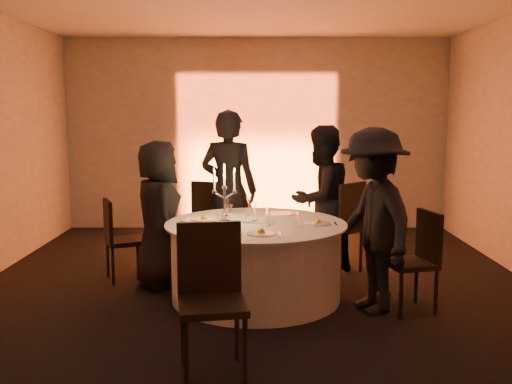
{
  "coord_description": "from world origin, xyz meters",
  "views": [
    {
      "loc": [
        0.02,
        -5.55,
        1.86
      ],
      "look_at": [
        0.0,
        0.2,
        1.05
      ],
      "focal_mm": 40.0,
      "sensor_mm": 36.0,
      "label": 1
    }
  ],
  "objects_px": {
    "chair_right": "(418,255)",
    "guest_right": "(372,221)",
    "guest_back_right": "(321,200)",
    "coffee_cup": "(183,223)",
    "chair_left": "(118,235)",
    "guest_back_left": "(229,190)",
    "chair_back_left": "(211,214)",
    "chair_front": "(211,289)",
    "candelabra": "(225,202)",
    "banquet_table": "(256,261)",
    "chair_back_right": "(343,222)",
    "guest_left": "(158,214)"
  },
  "relations": [
    {
      "from": "chair_right",
      "to": "guest_right",
      "type": "xyz_separation_m",
      "value": [
        -0.44,
        -0.02,
        0.33
      ]
    },
    {
      "from": "guest_back_right",
      "to": "coffee_cup",
      "type": "height_order",
      "value": "guest_back_right"
    },
    {
      "from": "chair_left",
      "to": "coffee_cup",
      "type": "xyz_separation_m",
      "value": [
        0.82,
        -0.78,
        0.29
      ]
    },
    {
      "from": "guest_back_right",
      "to": "chair_right",
      "type": "bearing_deg",
      "value": 82.57
    },
    {
      "from": "chair_left",
      "to": "guest_back_left",
      "type": "relative_size",
      "value": 0.48
    },
    {
      "from": "guest_back_right",
      "to": "chair_back_left",
      "type": "bearing_deg",
      "value": -68.63
    },
    {
      "from": "chair_left",
      "to": "chair_front",
      "type": "xyz_separation_m",
      "value": [
        1.21,
        -2.22,
        0.1
      ]
    },
    {
      "from": "chair_front",
      "to": "guest_back_left",
      "type": "distance_m",
      "value": 2.75
    },
    {
      "from": "candelabra",
      "to": "banquet_table",
      "type": "bearing_deg",
      "value": -3.03
    },
    {
      "from": "guest_back_left",
      "to": "chair_back_left",
      "type": "bearing_deg",
      "value": -48.73
    },
    {
      "from": "chair_front",
      "to": "coffee_cup",
      "type": "bearing_deg",
      "value": 95.0
    },
    {
      "from": "chair_back_left",
      "to": "coffee_cup",
      "type": "distance_m",
      "value": 1.87
    },
    {
      "from": "guest_back_right",
      "to": "candelabra",
      "type": "relative_size",
      "value": 2.88
    },
    {
      "from": "banquet_table",
      "to": "chair_back_right",
      "type": "distance_m",
      "value": 1.38
    },
    {
      "from": "chair_left",
      "to": "candelabra",
      "type": "height_order",
      "value": "candelabra"
    },
    {
      "from": "banquet_table",
      "to": "candelabra",
      "type": "relative_size",
      "value": 3.03
    },
    {
      "from": "chair_back_right",
      "to": "candelabra",
      "type": "bearing_deg",
      "value": -9.95
    },
    {
      "from": "chair_front",
      "to": "candelabra",
      "type": "distance_m",
      "value": 1.67
    },
    {
      "from": "chair_back_right",
      "to": "guest_right",
      "type": "relative_size",
      "value": 0.62
    },
    {
      "from": "chair_back_left",
      "to": "coffee_cup",
      "type": "xyz_separation_m",
      "value": [
        -0.12,
        -1.85,
        0.24
      ]
    },
    {
      "from": "chair_back_left",
      "to": "banquet_table",
      "type": "bearing_deg",
      "value": 126.97
    },
    {
      "from": "chair_back_left",
      "to": "chair_right",
      "type": "height_order",
      "value": "chair_back_left"
    },
    {
      "from": "banquet_table",
      "to": "coffee_cup",
      "type": "xyz_separation_m",
      "value": [
        -0.7,
        -0.18,
        0.42
      ]
    },
    {
      "from": "chair_left",
      "to": "chair_back_right",
      "type": "relative_size",
      "value": 0.85
    },
    {
      "from": "guest_left",
      "to": "guest_back_left",
      "type": "height_order",
      "value": "guest_back_left"
    },
    {
      "from": "guest_left",
      "to": "coffee_cup",
      "type": "xyz_separation_m",
      "value": [
        0.34,
        -0.59,
        0.02
      ]
    },
    {
      "from": "chair_front",
      "to": "guest_left",
      "type": "bearing_deg",
      "value": 99.68
    },
    {
      "from": "chair_right",
      "to": "guest_back_left",
      "type": "relative_size",
      "value": 0.5
    },
    {
      "from": "chair_back_left",
      "to": "guest_left",
      "type": "relative_size",
      "value": 0.63
    },
    {
      "from": "chair_right",
      "to": "coffee_cup",
      "type": "xyz_separation_m",
      "value": [
        -2.22,
        0.17,
        0.27
      ]
    },
    {
      "from": "chair_left",
      "to": "chair_right",
      "type": "xyz_separation_m",
      "value": [
        3.04,
        -0.95,
        0.02
      ]
    },
    {
      "from": "chair_front",
      "to": "candelabra",
      "type": "bearing_deg",
      "value": 79.79
    },
    {
      "from": "guest_back_left",
      "to": "candelabra",
      "type": "height_order",
      "value": "guest_back_left"
    },
    {
      "from": "chair_front",
      "to": "guest_back_right",
      "type": "distance_m",
      "value": 2.75
    },
    {
      "from": "chair_left",
      "to": "chair_back_left",
      "type": "bearing_deg",
      "value": -65.07
    },
    {
      "from": "chair_right",
      "to": "guest_left",
      "type": "distance_m",
      "value": 2.68
    },
    {
      "from": "guest_right",
      "to": "chair_front",
      "type": "bearing_deg",
      "value": -66.7
    },
    {
      "from": "chair_back_left",
      "to": "guest_back_left",
      "type": "height_order",
      "value": "guest_back_left"
    },
    {
      "from": "chair_back_right",
      "to": "guest_right",
      "type": "distance_m",
      "value": 1.3
    },
    {
      "from": "chair_front",
      "to": "guest_back_right",
      "type": "bearing_deg",
      "value": 57.23
    },
    {
      "from": "chair_left",
      "to": "chair_back_right",
      "type": "xyz_separation_m",
      "value": [
        2.53,
        0.3,
        0.1
      ]
    },
    {
      "from": "guest_back_left",
      "to": "chair_front",
      "type": "bearing_deg",
      "value": 106.41
    },
    {
      "from": "guest_right",
      "to": "chair_right",
      "type": "bearing_deg",
      "value": 73.67
    },
    {
      "from": "guest_back_left",
      "to": "guest_left",
      "type": "bearing_deg",
      "value": 60.78
    },
    {
      "from": "chair_right",
      "to": "guest_back_right",
      "type": "bearing_deg",
      "value": -162.61
    },
    {
      "from": "coffee_cup",
      "to": "guest_right",
      "type": "bearing_deg",
      "value": -5.88
    },
    {
      "from": "chair_back_left",
      "to": "chair_back_right",
      "type": "xyz_separation_m",
      "value": [
        1.59,
        -0.76,
        0.05
      ]
    },
    {
      "from": "chair_back_right",
      "to": "coffee_cup",
      "type": "xyz_separation_m",
      "value": [
        -1.71,
        -1.09,
        0.2
      ]
    },
    {
      "from": "guest_right",
      "to": "candelabra",
      "type": "bearing_deg",
      "value": -123.61
    },
    {
      "from": "chair_front",
      "to": "guest_right",
      "type": "relative_size",
      "value": 0.62
    }
  ]
}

